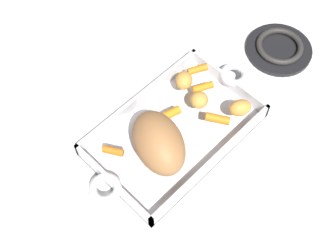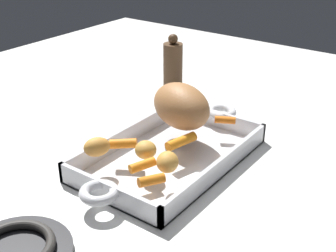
% 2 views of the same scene
% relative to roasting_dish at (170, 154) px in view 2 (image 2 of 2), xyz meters
% --- Properties ---
extents(ground_plane, '(1.84, 1.84, 0.00)m').
position_rel_roasting_dish_xyz_m(ground_plane, '(0.00, 0.00, -0.01)').
color(ground_plane, silver).
extents(roasting_dish, '(0.47, 0.24, 0.04)m').
position_rel_roasting_dish_xyz_m(roasting_dish, '(0.00, 0.00, 0.00)').
color(roasting_dish, silver).
rests_on(roasting_dish, ground_plane).
extents(pork_roast, '(0.15, 0.18, 0.09)m').
position_rel_roasting_dish_xyz_m(pork_roast, '(0.07, 0.02, 0.07)').
color(pork_roast, '#AA7141').
rests_on(pork_roast, roasting_dish).
extents(baby_carrot_northwest, '(0.05, 0.04, 0.02)m').
position_rel_roasting_dish_xyz_m(baby_carrot_northwest, '(-0.11, -0.02, 0.04)').
color(baby_carrot_northwest, orange).
rests_on(baby_carrot_northwest, roasting_dish).
extents(baby_carrot_center_right, '(0.07, 0.04, 0.02)m').
position_rel_roasting_dish_xyz_m(baby_carrot_center_right, '(-0.00, -0.03, 0.04)').
color(baby_carrot_center_right, orange).
rests_on(baby_carrot_center_right, roasting_dish).
extents(baby_carrot_short, '(0.05, 0.06, 0.02)m').
position_rel_roasting_dish_xyz_m(baby_carrot_short, '(-0.07, 0.06, 0.04)').
color(baby_carrot_short, orange).
rests_on(baby_carrot_short, roasting_dish).
extents(baby_carrot_southeast, '(0.05, 0.04, 0.02)m').
position_rel_roasting_dish_xyz_m(baby_carrot_southeast, '(-0.14, -0.06, 0.04)').
color(baby_carrot_southeast, orange).
rests_on(baby_carrot_southeast, roasting_dish).
extents(baby_carrot_southwest, '(0.04, 0.05, 0.02)m').
position_rel_roasting_dish_xyz_m(baby_carrot_southwest, '(0.14, -0.04, 0.04)').
color(baby_carrot_southwest, orange).
rests_on(baby_carrot_southwest, roasting_dish).
extents(potato_corner, '(0.06, 0.06, 0.04)m').
position_rel_roasting_dish_xyz_m(potato_corner, '(-0.09, -0.06, 0.05)').
color(potato_corner, gold).
rests_on(potato_corner, roasting_dish).
extents(potato_golden_large, '(0.06, 0.06, 0.04)m').
position_rel_roasting_dish_xyz_m(potato_golden_large, '(-0.12, 0.08, 0.05)').
color(potato_golden_large, gold).
rests_on(potato_golden_large, roasting_dish).
extents(potato_whole, '(0.06, 0.06, 0.03)m').
position_rel_roasting_dish_xyz_m(potato_whole, '(-0.08, 0.00, 0.05)').
color(potato_whole, gold).
rests_on(potato_whole, roasting_dish).
extents(stove_burner_rear, '(0.17, 0.17, 0.03)m').
position_rel_roasting_dish_xyz_m(stove_burner_rear, '(-0.36, 0.02, -0.00)').
color(stove_burner_rear, black).
rests_on(stove_burner_rear, ground_plane).
extents(pepper_mill, '(0.05, 0.05, 0.15)m').
position_rel_roasting_dish_xyz_m(pepper_mill, '(0.34, 0.23, 0.05)').
color(pepper_mill, '#4C331E').
rests_on(pepper_mill, ground_plane).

